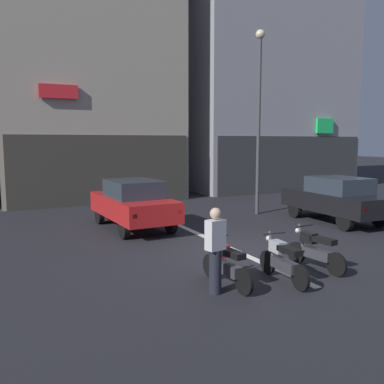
{
  "coord_description": "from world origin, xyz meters",
  "views": [
    {
      "loc": [
        -5.69,
        -9.04,
        2.91
      ],
      "look_at": [
        -0.4,
        2.0,
        1.4
      ],
      "focal_mm": 38.5,
      "sensor_mm": 36.0,
      "label": 1
    }
  ],
  "objects_px": {
    "person_by_motorcycles": "(215,250)",
    "motorcycle_silver_row_left_mid": "(283,260)",
    "car_black_parked_kerbside": "(336,198)",
    "car_red_crossing_near": "(133,202)",
    "motorcycle_black_row_centre": "(315,250)",
    "motorcycle_red_row_leftmost": "(226,264)",
    "street_lamp": "(259,105)"
  },
  "relations": [
    {
      "from": "person_by_motorcycles",
      "to": "motorcycle_silver_row_left_mid",
      "type": "bearing_deg",
      "value": -0.32
    },
    {
      "from": "motorcycle_silver_row_left_mid",
      "to": "car_black_parked_kerbside",
      "type": "bearing_deg",
      "value": 36.86
    },
    {
      "from": "car_red_crossing_near",
      "to": "motorcycle_black_row_centre",
      "type": "distance_m",
      "value": 6.51
    },
    {
      "from": "car_black_parked_kerbside",
      "to": "motorcycle_red_row_leftmost",
      "type": "distance_m",
      "value": 8.02
    },
    {
      "from": "street_lamp",
      "to": "person_by_motorcycles",
      "type": "xyz_separation_m",
      "value": [
        -5.74,
        -6.95,
        -3.48
      ]
    },
    {
      "from": "street_lamp",
      "to": "motorcycle_black_row_centre",
      "type": "distance_m",
      "value": 8.21
    },
    {
      "from": "motorcycle_red_row_leftmost",
      "to": "person_by_motorcycles",
      "type": "height_order",
      "value": "person_by_motorcycles"
    },
    {
      "from": "car_red_crossing_near",
      "to": "motorcycle_black_row_centre",
      "type": "bearing_deg",
      "value": -68.46
    },
    {
      "from": "car_red_crossing_near",
      "to": "motorcycle_black_row_centre",
      "type": "height_order",
      "value": "car_red_crossing_near"
    },
    {
      "from": "car_black_parked_kerbside",
      "to": "street_lamp",
      "type": "distance_m",
      "value": 4.63
    },
    {
      "from": "car_black_parked_kerbside",
      "to": "car_red_crossing_near",
      "type": "bearing_deg",
      "value": 163.14
    },
    {
      "from": "car_red_crossing_near",
      "to": "car_black_parked_kerbside",
      "type": "xyz_separation_m",
      "value": [
        6.93,
        -2.1,
        0.0
      ]
    },
    {
      "from": "motorcycle_silver_row_left_mid",
      "to": "motorcycle_black_row_centre",
      "type": "relative_size",
      "value": 1.0
    },
    {
      "from": "car_black_parked_kerbside",
      "to": "motorcycle_black_row_centre",
      "type": "distance_m",
      "value": 6.04
    },
    {
      "from": "motorcycle_silver_row_left_mid",
      "to": "person_by_motorcycles",
      "type": "bearing_deg",
      "value": 179.68
    },
    {
      "from": "motorcycle_silver_row_left_mid",
      "to": "person_by_motorcycles",
      "type": "xyz_separation_m",
      "value": [
        -1.59,
        0.01,
        0.4
      ]
    },
    {
      "from": "car_red_crossing_near",
      "to": "car_black_parked_kerbside",
      "type": "distance_m",
      "value": 7.24
    },
    {
      "from": "car_red_crossing_near",
      "to": "motorcycle_silver_row_left_mid",
      "type": "bearing_deg",
      "value": -79.43
    },
    {
      "from": "car_black_parked_kerbside",
      "to": "motorcycle_red_row_leftmost",
      "type": "relative_size",
      "value": 2.49
    },
    {
      "from": "motorcycle_black_row_centre",
      "to": "car_red_crossing_near",
      "type": "bearing_deg",
      "value": 111.54
    },
    {
      "from": "street_lamp",
      "to": "motorcycle_red_row_leftmost",
      "type": "distance_m",
      "value": 9.38
    },
    {
      "from": "motorcycle_red_row_leftmost",
      "to": "person_by_motorcycles",
      "type": "xyz_separation_m",
      "value": [
        -0.4,
        -0.28,
        0.4
      ]
    },
    {
      "from": "street_lamp",
      "to": "person_by_motorcycles",
      "type": "height_order",
      "value": "street_lamp"
    },
    {
      "from": "motorcycle_black_row_centre",
      "to": "motorcycle_red_row_leftmost",
      "type": "bearing_deg",
      "value": -178.36
    },
    {
      "from": "motorcycle_black_row_centre",
      "to": "person_by_motorcycles",
      "type": "bearing_deg",
      "value": -172.88
    },
    {
      "from": "car_red_crossing_near",
      "to": "car_black_parked_kerbside",
      "type": "relative_size",
      "value": 1.01
    },
    {
      "from": "motorcycle_red_row_leftmost",
      "to": "motorcycle_black_row_centre",
      "type": "xyz_separation_m",
      "value": [
        2.39,
        0.07,
        0.0
      ]
    },
    {
      "from": "car_red_crossing_near",
      "to": "street_lamp",
      "type": "height_order",
      "value": "street_lamp"
    },
    {
      "from": "motorcycle_silver_row_left_mid",
      "to": "motorcycle_black_row_centre",
      "type": "height_order",
      "value": "same"
    },
    {
      "from": "car_red_crossing_near",
      "to": "motorcycle_red_row_leftmost",
      "type": "distance_m",
      "value": 6.13
    },
    {
      "from": "car_red_crossing_near",
      "to": "motorcycle_black_row_centre",
      "type": "relative_size",
      "value": 2.51
    },
    {
      "from": "motorcycle_black_row_centre",
      "to": "motorcycle_silver_row_left_mid",
      "type": "bearing_deg",
      "value": -163.31
    }
  ]
}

